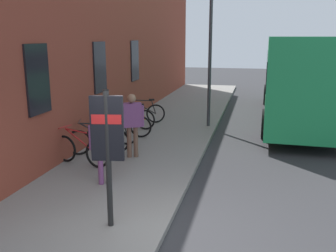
% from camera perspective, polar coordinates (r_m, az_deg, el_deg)
% --- Properties ---
extents(ground, '(60.00, 60.00, 0.00)m').
position_cam_1_polar(ground, '(12.13, 11.01, -2.88)').
color(ground, '#2D2D30').
extents(sidewalk_pavement, '(24.00, 3.50, 0.12)m').
position_cam_1_polar(sidewalk_pavement, '(14.39, 0.41, 0.20)').
color(sidewalk_pavement, gray).
rests_on(sidewalk_pavement, ground).
extents(station_facade, '(22.00, 0.65, 7.82)m').
position_cam_1_polar(station_facade, '(15.55, -6.36, 15.38)').
color(station_facade, brown).
rests_on(station_facade, ground).
extents(bicycle_end_of_row, '(0.59, 1.73, 0.97)m').
position_cam_1_polar(bicycle_end_of_row, '(9.91, -13.06, -3.61)').
color(bicycle_end_of_row, black).
rests_on(bicycle_end_of_row, sidewalk_pavement).
extents(bicycle_beside_lamp, '(0.71, 1.69, 0.97)m').
position_cam_1_polar(bicycle_beside_lamp, '(10.68, -10.58, -2.25)').
color(bicycle_beside_lamp, black).
rests_on(bicycle_beside_lamp, sidewalk_pavement).
extents(bicycle_nearest_sign, '(0.48, 1.77, 0.97)m').
position_cam_1_polar(bicycle_nearest_sign, '(11.65, -8.74, -0.86)').
color(bicycle_nearest_sign, black).
rests_on(bicycle_nearest_sign, sidewalk_pavement).
extents(bicycle_far_end, '(0.48, 1.76, 0.97)m').
position_cam_1_polar(bicycle_far_end, '(12.40, -6.51, 0.08)').
color(bicycle_far_end, black).
rests_on(bicycle_far_end, sidewalk_pavement).
extents(bicycle_mid_rack, '(0.48, 1.77, 0.97)m').
position_cam_1_polar(bicycle_mid_rack, '(13.48, -5.59, 1.18)').
color(bicycle_mid_rack, black).
rests_on(bicycle_mid_rack, sidewalk_pavement).
extents(bicycle_by_door, '(0.70, 1.69, 0.97)m').
position_cam_1_polar(bicycle_by_door, '(14.36, -3.95, 1.97)').
color(bicycle_by_door, black).
rests_on(bicycle_by_door, sidewalk_pavement).
extents(transit_info_sign, '(0.19, 0.56, 2.40)m').
position_cam_1_polar(transit_info_sign, '(6.33, -9.17, -1.72)').
color(transit_info_sign, black).
rests_on(transit_info_sign, sidewalk_pavement).
extents(city_bus, '(10.55, 2.80, 3.35)m').
position_cam_1_polar(city_bus, '(16.19, 19.21, 7.60)').
color(city_bus, '#1E8C4C').
rests_on(city_bus, ground).
extents(pedestrian_by_facade, '(0.41, 0.59, 1.67)m').
position_cam_1_polar(pedestrian_by_facade, '(8.37, -9.77, -2.11)').
color(pedestrian_by_facade, '#723F72').
rests_on(pedestrian_by_facade, sidewalk_pavement).
extents(pedestrian_near_bus, '(0.45, 0.60, 1.75)m').
position_cam_1_polar(pedestrian_near_bus, '(10.16, -5.48, 1.05)').
color(pedestrian_near_bus, brown).
rests_on(pedestrian_near_bus, sidewalk_pavement).
extents(street_lamp, '(0.28, 0.28, 4.93)m').
position_cam_1_polar(street_lamp, '(13.69, 6.42, 12.11)').
color(street_lamp, '#333338').
rests_on(street_lamp, sidewalk_pavement).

